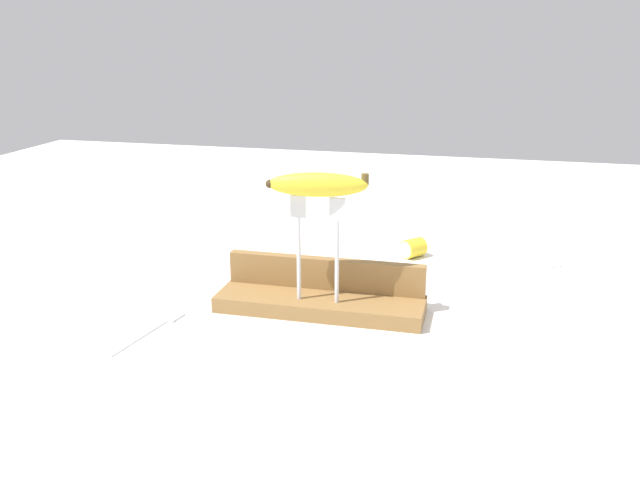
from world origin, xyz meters
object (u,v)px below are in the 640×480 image
at_px(fork_stand_center, 318,239).
at_px(fork_fallen_near, 566,270).
at_px(banana_raised_center, 318,185).
at_px(fork_fallen_far, 156,326).
at_px(banana_chunk_near, 413,248).

relative_size(fork_stand_center, fork_fallen_near, 1.33).
relative_size(banana_raised_center, fork_fallen_near, 1.23).
bearing_deg(fork_stand_center, banana_raised_center, -170.44).
xyz_separation_m(fork_fallen_far, banana_chunk_near, (0.36, 0.45, 0.02)).
bearing_deg(banana_chunk_near, fork_fallen_near, -2.84).
bearing_deg(fork_stand_center, banana_chunk_near, 70.58).
bearing_deg(banana_raised_center, fork_stand_center, 9.56).
bearing_deg(fork_fallen_far, banana_raised_center, 25.31).
bearing_deg(fork_fallen_near, fork_fallen_far, -146.62).
bearing_deg(fork_stand_center, fork_fallen_near, 37.37).
distance_m(fork_fallen_near, fork_fallen_far, 0.79).
height_order(fork_stand_center, fork_fallen_near, fork_stand_center).
bearing_deg(fork_fallen_near, fork_stand_center, -142.63).
bearing_deg(fork_fallen_near, banana_raised_center, -142.64).
bearing_deg(banana_raised_center, fork_fallen_near, 37.36).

